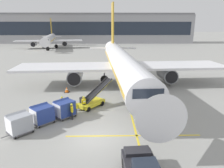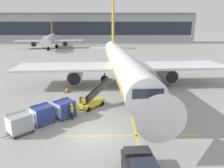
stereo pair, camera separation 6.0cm
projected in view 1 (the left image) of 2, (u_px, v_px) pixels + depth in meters
The scene contains 15 objects.
ground_plane at pixel (93, 139), 18.33m from camera, with size 600.00×600.00×0.00m, color gray.
parked_airplane at pixel (121, 63), 34.31m from camera, with size 33.93×43.50×14.47m.
belt_loader at pixel (92, 100), 25.42m from camera, with size 4.33×4.91×2.98m.
baggage_cart_lead at pixel (64, 108), 22.43m from camera, with size 2.54×2.55×1.91m.
baggage_cart_second at pixel (42, 114), 20.99m from camera, with size 2.54×2.55×1.91m.
baggage_cart_third at pixel (19, 123), 19.03m from camera, with size 2.54×2.55×1.91m.
ground_crew_by_loader at pixel (75, 107), 22.66m from camera, with size 0.52×0.38×1.74m.
ground_crew_by_carts at pixel (72, 110), 21.88m from camera, with size 0.33×0.55×1.74m.
ground_crew_marshaller at pixel (62, 103), 24.05m from camera, with size 0.57×0.28×1.74m.
ground_crew_wingwalker at pixel (84, 103), 24.09m from camera, with size 0.45×0.43×1.74m.
safety_cone_engine_keepout at pixel (67, 90), 30.90m from camera, with size 0.71×0.71×0.80m.
apron_guidance_line_lead_in at pixel (124, 85), 34.49m from camera, with size 0.20×110.00×0.01m.
apron_guidance_line_stop_bar at pixel (133, 136), 18.84m from camera, with size 12.00×0.20×0.01m.
terminal_building at pixel (79, 28), 115.70m from camera, with size 121.59×14.73×15.53m.
distant_airplane at pixel (49, 40), 88.67m from camera, with size 27.88×36.33×12.59m.
Camera 1 is at (1.39, -16.41, 9.50)m, focal length 33.96 mm.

